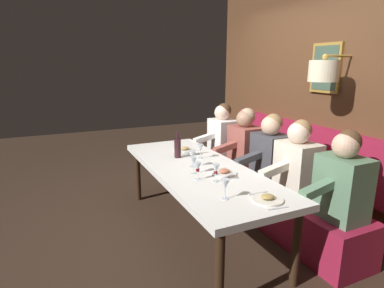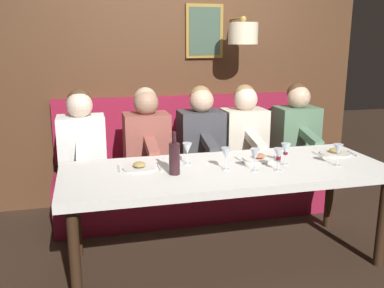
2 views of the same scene
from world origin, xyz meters
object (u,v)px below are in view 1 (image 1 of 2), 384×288
(diner_nearest, at_px, (343,179))
(wine_glass_0, at_px, (193,162))
(wine_glass_5, at_px, (200,148))
(diner_far, at_px, (245,142))
(wine_glass_3, at_px, (216,169))
(wine_bottle, at_px, (178,147))
(diner_farthest, at_px, (222,133))
(wine_glass_2, at_px, (225,185))
(dining_table, at_px, (198,173))
(diner_near, at_px, (297,162))
(wine_glass_4, at_px, (192,156))
(diner_middle, at_px, (270,151))
(wine_glass_1, at_px, (198,167))

(diner_nearest, bearing_deg, wine_glass_0, 140.00)
(diner_nearest, xyz_separation_m, wine_glass_5, (-0.72, 1.27, 0.04))
(diner_far, xyz_separation_m, wine_glass_3, (-0.92, -0.90, 0.04))
(wine_bottle, bearing_deg, diner_farthest, 33.36)
(wine_glass_2, distance_m, wine_glass_5, 1.11)
(wine_glass_2, bearing_deg, wine_glass_0, 87.68)
(diner_nearest, bearing_deg, diner_far, 90.00)
(dining_table, bearing_deg, diner_near, -28.12)
(wine_glass_0, bearing_deg, wine_bottle, 83.17)
(wine_glass_4, height_order, wine_bottle, wine_bottle)
(diner_farthest, bearing_deg, diner_nearest, -90.00)
(diner_near, distance_m, diner_middle, 0.42)
(wine_bottle, bearing_deg, dining_table, -81.67)
(dining_table, relative_size, wine_glass_3, 14.50)
(diner_middle, distance_m, diner_farthest, 1.07)
(diner_middle, relative_size, wine_glass_5, 4.82)
(diner_middle, distance_m, wine_glass_2, 1.28)
(diner_nearest, xyz_separation_m, diner_near, (0.00, 0.54, 0.00))
(wine_glass_4, relative_size, wine_bottle, 0.55)
(wine_glass_0, relative_size, wine_glass_1, 1.00)
(diner_nearest, distance_m, wine_glass_3, 1.08)
(diner_farthest, xyz_separation_m, wine_glass_3, (-0.92, -1.46, 0.04))
(wine_glass_0, distance_m, wine_glass_5, 0.51)
(diner_far, bearing_deg, wine_glass_3, -135.55)
(diner_near, distance_m, wine_glass_0, 1.05)
(wine_glass_0, distance_m, wine_glass_4, 0.20)
(wine_glass_4, height_order, wine_glass_5, same)
(wine_glass_0, bearing_deg, diner_farthest, 49.61)
(diner_near, distance_m, diner_far, 0.93)
(dining_table, height_order, diner_nearest, diner_nearest)
(dining_table, distance_m, diner_farthest, 1.35)
(wine_glass_3, relative_size, wine_glass_5, 1.00)
(diner_middle, relative_size, wine_glass_2, 4.82)
(diner_farthest, distance_m, wine_glass_1, 1.70)
(diner_nearest, relative_size, wine_glass_2, 4.82)
(dining_table, relative_size, diner_middle, 3.01)
(diner_nearest, bearing_deg, diner_farthest, 90.00)
(dining_table, relative_size, wine_glass_5, 14.50)
(dining_table, height_order, wine_glass_5, wine_glass_5)
(dining_table, height_order, wine_glass_0, wine_glass_0)
(dining_table, bearing_deg, wine_bottle, 98.33)
(diner_far, xyz_separation_m, wine_glass_4, (-0.93, -0.43, 0.04))
(wine_glass_0, bearing_deg, wine_glass_2, -92.32)
(diner_nearest, distance_m, wine_glass_5, 1.46)
(diner_far, distance_m, diner_farthest, 0.56)
(diner_near, distance_m, wine_glass_5, 1.03)
(wine_glass_3, bearing_deg, wine_glass_4, 91.67)
(wine_glass_5, distance_m, wine_bottle, 0.26)
(wine_glass_3, distance_m, wine_glass_4, 0.47)
(diner_far, height_order, wine_glass_1, diner_far)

